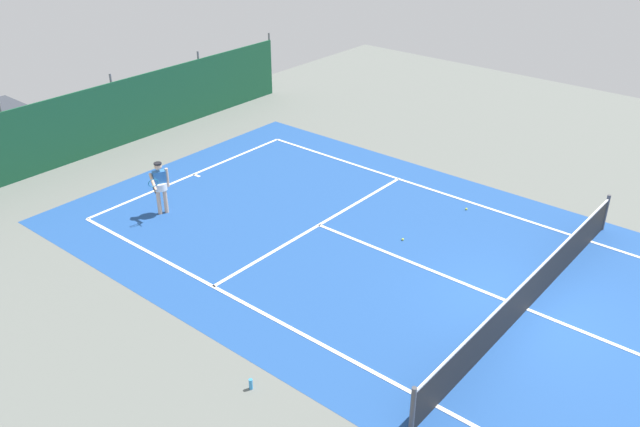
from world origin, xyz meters
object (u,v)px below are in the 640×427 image
object	(u,v)px
tennis_ball_midcourt	(466,209)
water_bottle	(251,384)
parked_car	(2,128)
tennis_ball_near_player	(403,239)
tennis_net	(530,291)
tennis_player	(160,184)

from	to	relation	value
tennis_ball_midcourt	water_bottle	distance (m)	9.68
tennis_ball_midcourt	parked_car	bearing A→B (deg)	113.18
tennis_ball_near_player	tennis_net	bearing A→B (deg)	-101.55
water_bottle	tennis_ball_near_player	bearing A→B (deg)	7.75
tennis_net	water_bottle	bearing A→B (deg)	152.89
tennis_net	water_bottle	distance (m)	6.84
tennis_net	parked_car	bearing A→B (deg)	98.84
tennis_net	tennis_ball_midcourt	world-z (taller)	tennis_net
tennis_ball_near_player	water_bottle	distance (m)	6.97
tennis_ball_near_player	tennis_ball_midcourt	bearing A→B (deg)	-9.58
tennis_net	water_bottle	world-z (taller)	tennis_net
tennis_net	tennis_ball_near_player	xyz separation A→B (m)	(0.83, 4.05, -0.48)
tennis_net	parked_car	size ratio (longest dim) A/B	2.39
tennis_ball_near_player	tennis_player	bearing A→B (deg)	116.79
tennis_player	parked_car	xyz separation A→B (m)	(-0.51, 8.33, -0.12)
tennis_ball_near_player	water_bottle	bearing A→B (deg)	-172.25
parked_car	tennis_ball_midcourt	bearing A→B (deg)	-65.90
tennis_ball_midcourt	parked_car	distance (m)	16.57
parked_car	water_bottle	bearing A→B (deg)	-100.44
tennis_net	tennis_ball_midcourt	xyz separation A→B (m)	(3.59, 3.58, -0.48)
tennis_player	water_bottle	size ratio (longest dim) A/B	6.83
parked_car	water_bottle	distance (m)	16.01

